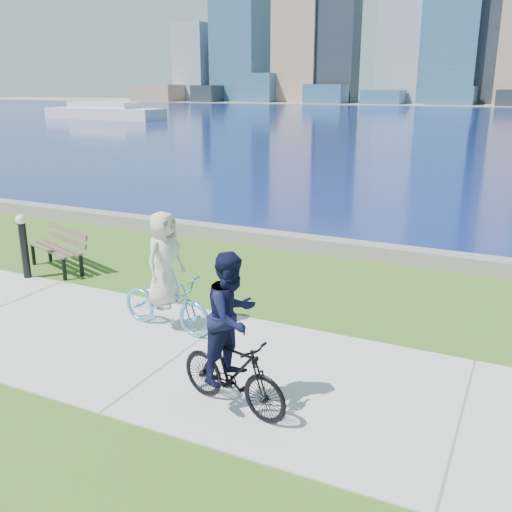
{
  "coord_description": "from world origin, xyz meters",
  "views": [
    {
      "loc": [
        4.42,
        -6.44,
        3.87
      ],
      "look_at": [
        0.36,
        1.9,
        1.1
      ],
      "focal_mm": 40.0,
      "sensor_mm": 36.0,
      "label": 1
    }
  ],
  "objects_px": {
    "bollard_lamp": "(24,242)",
    "cyclist_man": "(232,346)",
    "cyclist_woman": "(166,287)",
    "park_bench": "(59,246)"
  },
  "relations": [
    {
      "from": "bollard_lamp",
      "to": "cyclist_man",
      "type": "distance_m",
      "value": 6.79
    },
    {
      "from": "bollard_lamp",
      "to": "cyclist_woman",
      "type": "xyz_separation_m",
      "value": [
        4.15,
        -0.91,
        -0.03
      ]
    },
    {
      "from": "park_bench",
      "to": "cyclist_man",
      "type": "xyz_separation_m",
      "value": [
        6.08,
        -3.36,
        0.34
      ]
    },
    {
      "from": "park_bench",
      "to": "cyclist_man",
      "type": "height_order",
      "value": "cyclist_man"
    },
    {
      "from": "cyclist_woman",
      "to": "cyclist_man",
      "type": "relative_size",
      "value": 0.98
    },
    {
      "from": "bollard_lamp",
      "to": "cyclist_woman",
      "type": "relative_size",
      "value": 0.69
    },
    {
      "from": "bollard_lamp",
      "to": "cyclist_man",
      "type": "height_order",
      "value": "cyclist_man"
    },
    {
      "from": "park_bench",
      "to": "cyclist_man",
      "type": "bearing_deg",
      "value": -9.09
    },
    {
      "from": "bollard_lamp",
      "to": "cyclist_man",
      "type": "xyz_separation_m",
      "value": [
        6.28,
        -2.59,
        0.09
      ]
    },
    {
      "from": "bollard_lamp",
      "to": "cyclist_man",
      "type": "bearing_deg",
      "value": -22.42
    }
  ]
}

